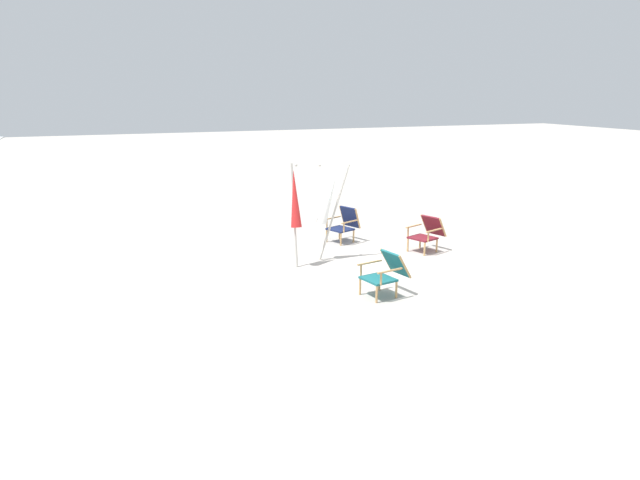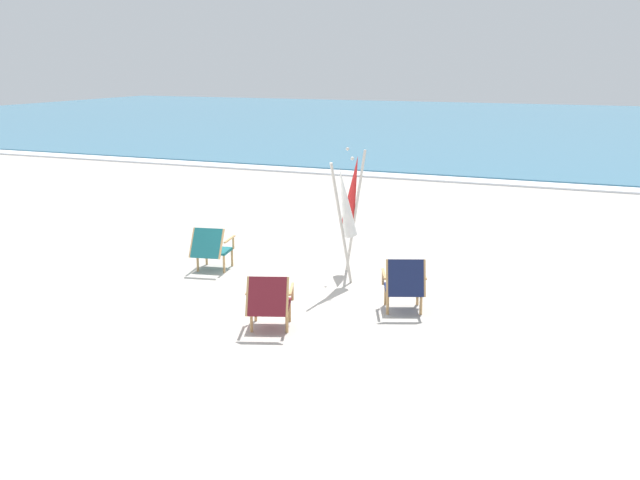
{
  "view_description": "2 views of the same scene",
  "coord_description": "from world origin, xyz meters",
  "px_view_note": "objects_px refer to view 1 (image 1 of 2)",
  "views": [
    {
      "loc": [
        -9.65,
        5.54,
        3.49
      ],
      "look_at": [
        0.74,
        1.46,
        0.55
      ],
      "focal_mm": 32.0,
      "sensor_mm": 36.0,
      "label": 1
    },
    {
      "loc": [
        5.19,
        -9.56,
        3.49
      ],
      "look_at": [
        0.63,
        1.27,
        0.66
      ],
      "focal_mm": 42.0,
      "sensor_mm": 36.0,
      "label": 2
    }
  ],
  "objects_px": {
    "beach_chair_front_right": "(386,272)",
    "beach_chair_front_left": "(428,232)",
    "beach_chair_far_center": "(345,223)",
    "umbrella_furled_white": "(330,197)",
    "umbrella_furled_red": "(295,199)"
  },
  "relations": [
    {
      "from": "beach_chair_front_right",
      "to": "beach_chair_front_left",
      "type": "relative_size",
      "value": 0.95
    },
    {
      "from": "beach_chair_far_center",
      "to": "beach_chair_front_left",
      "type": "height_order",
      "value": "beach_chair_far_center"
    },
    {
      "from": "beach_chair_front_right",
      "to": "umbrella_furled_white",
      "type": "relative_size",
      "value": 0.43
    },
    {
      "from": "beach_chair_front_right",
      "to": "beach_chair_front_left",
      "type": "bearing_deg",
      "value": -45.07
    },
    {
      "from": "beach_chair_far_center",
      "to": "umbrella_furled_red",
      "type": "height_order",
      "value": "umbrella_furled_red"
    },
    {
      "from": "umbrella_furled_white",
      "to": "umbrella_furled_red",
      "type": "xyz_separation_m",
      "value": [
        -0.17,
        0.82,
        0.04
      ]
    },
    {
      "from": "beach_chair_front_left",
      "to": "umbrella_furled_white",
      "type": "bearing_deg",
      "value": 85.56
    },
    {
      "from": "beach_chair_front_right",
      "to": "umbrella_furled_red",
      "type": "distance_m",
      "value": 2.57
    },
    {
      "from": "umbrella_furled_red",
      "to": "beach_chair_far_center",
      "type": "bearing_deg",
      "value": -50.5
    },
    {
      "from": "beach_chair_far_center",
      "to": "umbrella_furled_white",
      "type": "height_order",
      "value": "umbrella_furled_white"
    },
    {
      "from": "beach_chair_front_left",
      "to": "beach_chair_front_right",
      "type": "bearing_deg",
      "value": 134.93
    },
    {
      "from": "umbrella_furled_white",
      "to": "beach_chair_front_left",
      "type": "bearing_deg",
      "value": -94.44
    },
    {
      "from": "beach_chair_front_left",
      "to": "umbrella_furled_white",
      "type": "xyz_separation_m",
      "value": [
        0.18,
        2.3,
        0.91
      ]
    },
    {
      "from": "beach_chair_front_left",
      "to": "umbrella_furled_white",
      "type": "relative_size",
      "value": 0.45
    },
    {
      "from": "beach_chair_front_right",
      "to": "umbrella_furled_red",
      "type": "bearing_deg",
      "value": 22.64
    }
  ]
}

